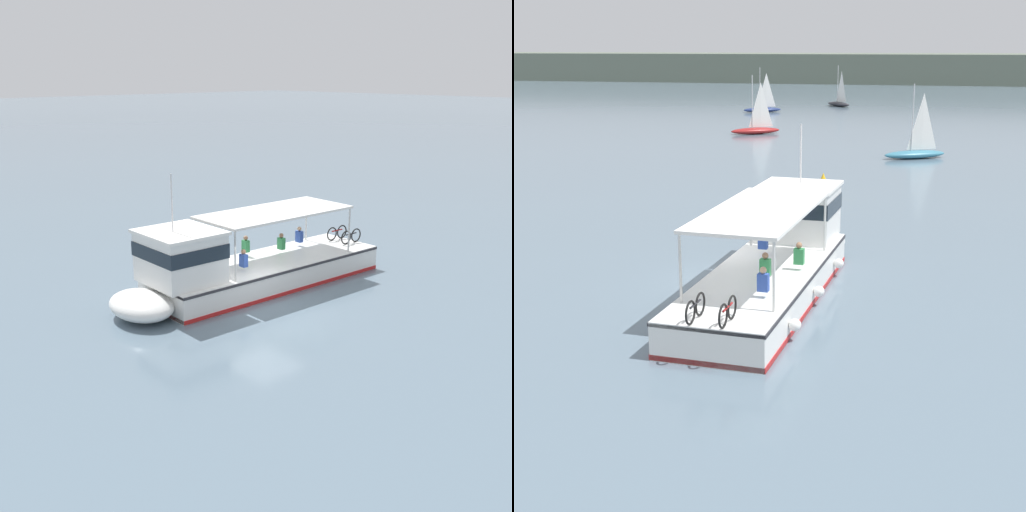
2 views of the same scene
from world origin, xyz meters
The scene contains 2 objects.
ground_plane centered at (0.00, 0.00, 0.00)m, with size 400.00×400.00×0.00m, color slate.
ferry_main centered at (2.00, -0.36, 1.02)m, with size 4.02×12.96×5.32m.
Camera 1 is at (-16.97, 16.38, 8.95)m, focal length 44.88 mm.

